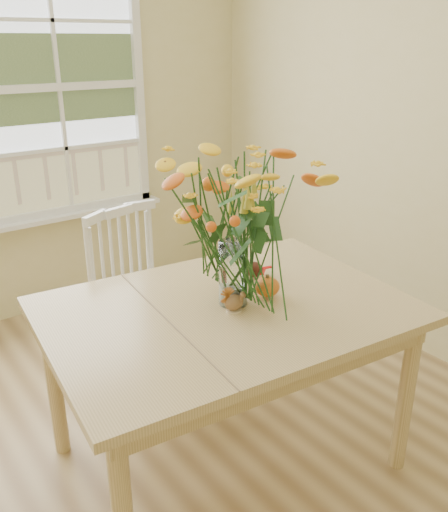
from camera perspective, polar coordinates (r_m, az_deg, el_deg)
dining_table at (r=2.32m, az=0.30°, el=-7.31°), size 1.60×1.22×0.80m
windsor_chair at (r=3.02m, az=-9.33°, el=-3.68°), size 0.53×0.52×0.99m
flower_vase at (r=2.15m, az=1.03°, el=4.83°), size 0.57×0.57×0.68m
pumpkin at (r=2.35m, az=4.54°, el=-3.33°), size 0.11×0.11×0.09m
turkey_figurine at (r=2.22m, az=1.05°, el=-4.92°), size 0.09×0.07×0.10m
dark_gourd at (r=2.54m, az=3.18°, el=-1.50°), size 0.13×0.08×0.07m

